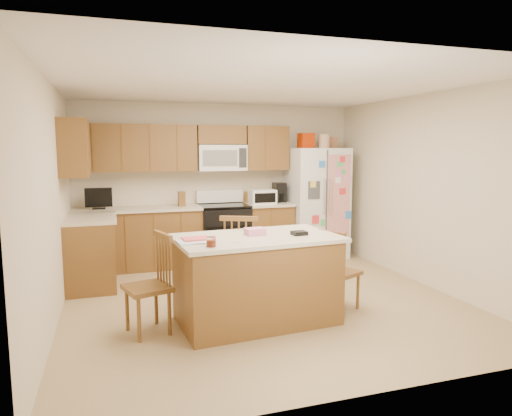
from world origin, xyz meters
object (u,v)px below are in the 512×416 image
object	(u,v)px
stove	(224,233)
windsor_chair_back	(241,261)
windsor_chair_right	(338,272)
island	(257,279)
windsor_chair_left	(150,286)
refrigerator	(316,201)

from	to	relation	value
stove	windsor_chair_back	distance (m)	1.96
stove	windsor_chair_right	size ratio (longest dim) A/B	1.25
island	windsor_chair_back	bearing A→B (deg)	89.35
island	windsor_chair_left	size ratio (longest dim) A/B	1.76
stove	windsor_chair_right	world-z (taller)	stove
windsor_chair_left	windsor_chair_right	distance (m)	2.06
refrigerator	windsor_chair_right	world-z (taller)	refrigerator
stove	refrigerator	world-z (taller)	refrigerator
stove	refrigerator	xyz separation A→B (m)	(1.57, -0.06, 0.45)
stove	island	size ratio (longest dim) A/B	0.66
windsor_chair_back	island	bearing A→B (deg)	-90.65
windsor_chair_right	windsor_chair_left	bearing A→B (deg)	-179.02
refrigerator	windsor_chair_back	bearing A→B (deg)	-134.31
windsor_chair_back	windsor_chair_right	xyz separation A→B (m)	(0.97, -0.54, -0.07)
stove	windsor_chair_left	bearing A→B (deg)	-118.16
refrigerator	windsor_chair_right	size ratio (longest dim) A/B	2.25
stove	island	world-z (taller)	stove
island	windsor_chair_right	xyz separation A→B (m)	(0.98, 0.07, -0.03)
refrigerator	island	world-z (taller)	refrigerator
island	windsor_chair_left	distance (m)	1.08
refrigerator	windsor_chair_back	distance (m)	2.66
island	windsor_chair_back	xyz separation A→B (m)	(0.01, 0.61, 0.04)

